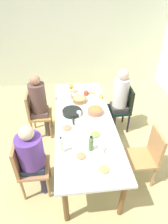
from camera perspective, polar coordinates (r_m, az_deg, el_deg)
The scene contains 27 objects.
ground_plane at distance 3.52m, azimuth -0.00°, elevation -11.75°, with size 6.42×6.42×0.00m, color tan.
wall_left at distance 5.27m, azimuth -3.60°, elevation 21.44°, with size 0.12×5.13×2.60m, color silver.
dining_table at distance 3.06m, azimuth -0.00°, elevation -3.33°, with size 2.44×0.90×0.73m.
chair_0 at distance 3.67m, azimuth -14.06°, elevation -0.02°, with size 0.40×0.40×0.90m.
person_0 at distance 3.54m, azimuth -13.13°, elevation 3.04°, with size 0.30×0.30×1.25m.
chair_1 at distance 3.79m, azimuth 11.49°, elevation 1.63°, with size 0.40×0.40×0.90m.
person_1 at distance 3.64m, azimuth 10.56°, elevation 4.68°, with size 0.30×0.30×1.28m.
chair_2 at distance 2.78m, azimuth -16.33°, elevation -14.80°, with size 0.40×0.40×0.90m.
person_2 at distance 2.61m, azimuth -15.09°, elevation -11.98°, with size 0.33×0.33×1.17m.
chair_3 at distance 2.93m, azimuth 18.11°, elevation -11.82°, with size 0.40×0.40×0.90m.
plate_0 at distance 2.34m, azimuth 5.93°, elevation -16.59°, with size 0.23×0.23×0.04m.
plate_1 at distance 3.74m, azimuth -2.74°, elevation 6.06°, with size 0.21×0.21×0.04m.
plate_2 at distance 3.69m, azimuth 2.36°, elevation 5.68°, with size 0.24×0.24×0.04m.
plate_3 at distance 2.85m, azimuth -5.04°, elevation -4.81°, with size 0.25×0.25×0.04m.
plate_4 at distance 2.46m, azimuth -0.93°, elevation -13.02°, with size 0.22×0.22×0.04m.
plate_5 at distance 2.73m, azimuth 3.32°, elevation -6.82°, with size 0.25×0.25×0.04m.
bowl_0 at distance 3.43m, azimuth -1.36°, elevation 3.80°, with size 0.25×0.25×0.09m.
bowl_1 at distance 3.13m, azimuth 3.33°, elevation 0.39°, with size 0.25×0.25×0.10m.
serving_pan at distance 3.14m, azimuth -3.54°, elevation -0.01°, with size 0.50×0.32×0.06m.
cup_0 at distance 2.51m, azimuth 5.21°, elevation -10.69°, with size 0.11×0.08×0.09m.
cup_1 at distance 3.08m, azimuth -1.49°, elevation -0.53°, with size 0.11×0.07×0.08m.
cup_2 at distance 3.87m, azimuth -3.90°, elevation 7.58°, with size 0.12×0.09×0.09m.
cup_3 at distance 3.54m, azimuth 5.09°, elevation 4.57°, with size 0.11×0.07×0.08m.
cup_4 at distance 3.62m, azimuth 0.62°, elevation 5.56°, with size 0.12×0.08×0.08m.
bottle_0 at distance 3.48m, azimuth -3.80°, elevation 5.39°, with size 0.05×0.05×0.23m.
bottle_1 at distance 2.46m, azimuth -6.73°, elevation -9.68°, with size 0.05×0.05×0.25m.
bottle_2 at distance 2.48m, azimuth 2.08°, elevation -9.29°, with size 0.07×0.07×0.23m.
Camera 1 is at (2.36, -0.27, 2.59)m, focal length 30.94 mm.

